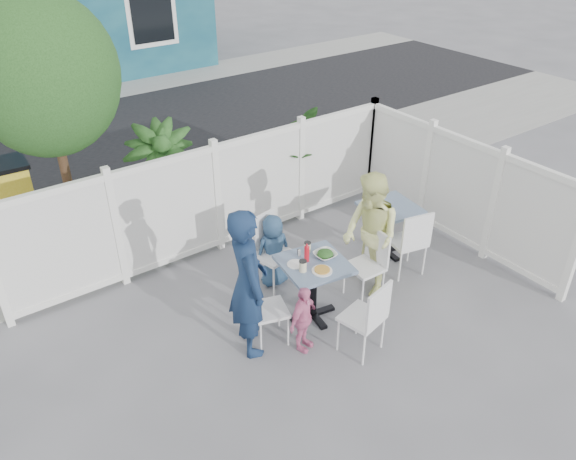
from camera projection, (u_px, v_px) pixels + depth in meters
ground at (318, 342)px, 6.49m from camera, size 80.00×80.00×0.00m
near_sidewalk at (172, 211)px, 9.11m from camera, size 24.00×2.60×0.01m
street at (93, 140)px, 11.67m from camera, size 24.00×5.00×0.01m
far_sidewalk at (50, 101)px, 13.81m from camera, size 24.00×1.60×0.01m
fence_back at (217, 200)px, 7.79m from camera, size 5.86×0.08×1.60m
fence_right at (458, 192)px, 7.99m from camera, size 0.08×3.66×1.60m
tree at (44, 76)px, 6.61m from camera, size 1.80×1.62×3.59m
utility_cabinet at (9, 212)px, 7.75m from camera, size 0.73×0.53×1.32m
potted_shrub_a at (162, 185)px, 7.97m from camera, size 1.32×1.32×1.77m
potted_shrub_b at (281, 161)px, 8.97m from camera, size 1.77×1.78×1.50m
main_table at (314, 275)px, 6.57m from camera, size 0.85×0.85×0.79m
spare_table at (389, 217)px, 7.79m from camera, size 0.80×0.80×0.75m
chair_left at (263, 305)px, 6.25m from camera, size 0.48×0.49×0.88m
chair_right at (370, 259)px, 6.99m from camera, size 0.41×0.43×0.92m
chair_back at (269, 246)px, 7.17m from camera, size 0.53×0.52×0.99m
chair_near at (369, 314)px, 6.06m from camera, size 0.51×0.50×0.95m
chair_spare at (411, 239)px, 7.33m from camera, size 0.53×0.51×0.98m
man at (248, 283)px, 5.99m from camera, size 0.60×0.75×1.78m
woman at (370, 235)px, 6.95m from camera, size 0.78×0.91×1.63m
boy at (273, 251)px, 7.21m from camera, size 0.52×0.36×1.00m
toddler at (303, 319)px, 6.19m from camera, size 0.53×0.37×0.84m
plate_main at (322, 271)px, 6.33m from camera, size 0.24×0.24×0.01m
plate_side at (296, 264)px, 6.44m from camera, size 0.20×0.20×0.01m
salad_bowl at (325, 255)px, 6.56m from camera, size 0.26×0.26×0.06m
coffee_cup_a at (303, 266)px, 6.31m from camera, size 0.09×0.09×0.13m
coffee_cup_b at (308, 247)px, 6.65m from camera, size 0.08×0.08×0.12m
ketchup_bottle at (307, 254)px, 6.47m from camera, size 0.06×0.06×0.19m
salt_shaker at (299, 253)px, 6.59m from camera, size 0.03×0.03×0.08m
pepper_shaker at (299, 252)px, 6.61m from camera, size 0.03×0.03×0.07m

